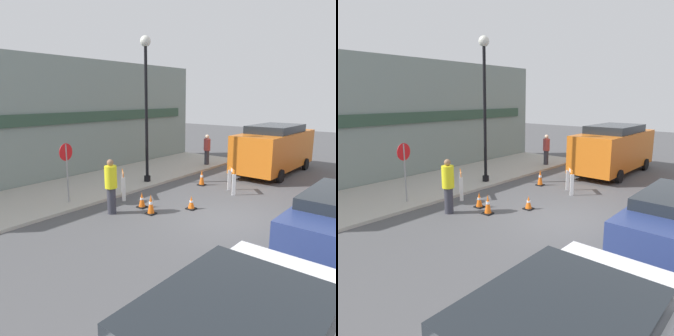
# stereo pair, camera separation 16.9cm
# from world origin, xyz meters

# --- Properties ---
(ground_plane) EXTENTS (60.00, 60.00, 0.00)m
(ground_plane) POSITION_xyz_m (0.00, 0.00, 0.00)
(ground_plane) COLOR #4C4C4F
(sidewalk_slab) EXTENTS (18.00, 4.00, 0.10)m
(sidewalk_slab) POSITION_xyz_m (0.00, 6.50, 0.05)
(sidewalk_slab) COLOR #ADA89E
(sidewalk_slab) RESTS_ON ground_plane
(storefront_facade) EXTENTS (18.00, 0.22, 5.50)m
(storefront_facade) POSITION_xyz_m (0.00, 8.57, 2.75)
(storefront_facade) COLOR gray
(storefront_facade) RESTS_ON ground_plane
(streetlamp_post) EXTENTS (0.44, 0.44, 6.06)m
(streetlamp_post) POSITION_xyz_m (1.66, 5.11, 3.95)
(streetlamp_post) COLOR black
(streetlamp_post) RESTS_ON sidewalk_slab
(stop_sign) EXTENTS (0.59, 0.15, 2.09)m
(stop_sign) POSITION_xyz_m (-2.26, 5.20, 1.51)
(stop_sign) COLOR gray
(stop_sign) RESTS_ON sidewalk_slab
(barricade_0) EXTENTS (0.64, 0.74, 1.04)m
(barricade_0) POSITION_xyz_m (-0.46, 4.35, 0.56)
(barricade_0) COLOR white
(barricade_0) RESTS_ON ground_plane
(barricade_1) EXTENTS (0.68, 0.64, 0.99)m
(barricade_1) POSITION_xyz_m (2.77, 1.56, 0.53)
(barricade_1) COLOR white
(barricade_1) RESTS_ON ground_plane
(traffic_cone_0) EXTENTS (0.30, 0.30, 0.54)m
(traffic_cone_0) POSITION_xyz_m (-0.81, 3.03, 0.26)
(traffic_cone_0) COLOR black
(traffic_cone_0) RESTS_ON ground_plane
(traffic_cone_1) EXTENTS (0.30, 0.30, 0.46)m
(traffic_cone_1) POSITION_xyz_m (0.14, 1.63, 0.22)
(traffic_cone_1) COLOR black
(traffic_cone_1) RESTS_ON ground_plane
(traffic_cone_2) EXTENTS (0.30, 0.30, 0.66)m
(traffic_cone_2) POSITION_xyz_m (-1.09, 2.36, 0.32)
(traffic_cone_2) COLOR black
(traffic_cone_2) RESTS_ON ground_plane
(traffic_cone_3) EXTENTS (0.30, 0.30, 0.71)m
(traffic_cone_3) POSITION_xyz_m (2.94, 3.09, 0.34)
(traffic_cone_3) COLOR black
(traffic_cone_3) RESTS_ON ground_plane
(person_worker) EXTENTS (0.44, 0.44, 1.80)m
(person_worker) POSITION_xyz_m (-1.86, 3.39, 0.96)
(person_worker) COLOR #33333D
(person_worker) RESTS_ON ground_plane
(person_pedestrian) EXTENTS (0.43, 0.43, 1.64)m
(person_pedestrian) POSITION_xyz_m (6.43, 5.12, 0.98)
(person_pedestrian) COLOR #33333D
(person_pedestrian) RESTS_ON sidewalk_slab
(work_van) EXTENTS (5.60, 2.27, 2.40)m
(work_van) POSITION_xyz_m (7.27, 1.69, 1.31)
(work_van) COLOR #D16619
(work_van) RESTS_ON ground_plane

